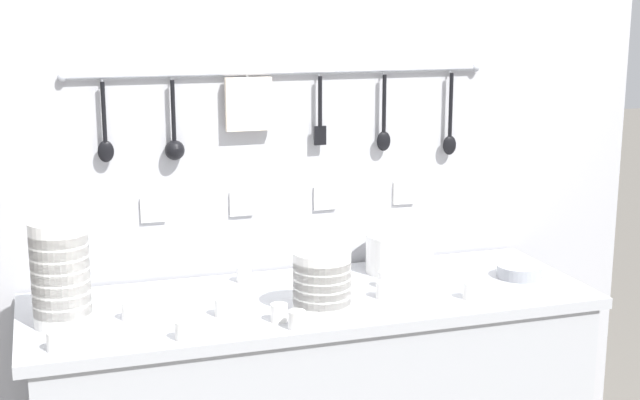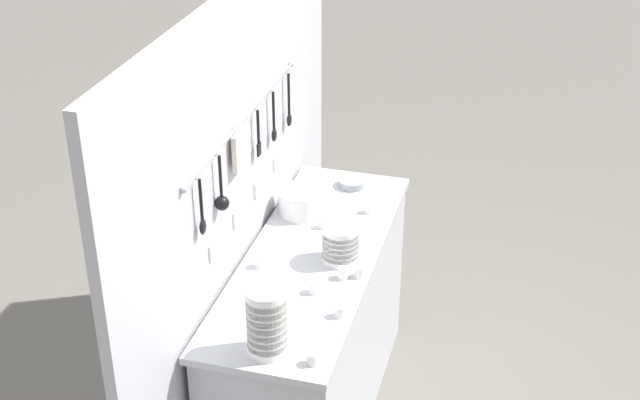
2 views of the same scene
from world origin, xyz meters
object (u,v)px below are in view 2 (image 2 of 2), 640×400
at_px(bowl_stack_short_front, 267,321).
at_px(cup_by_caddy, 286,320).
at_px(cup_back_left, 340,230).
at_px(cup_back_right, 343,273).
at_px(bowl_stack_tall_left, 340,243).
at_px(cup_mid_row, 314,288).
at_px(plate_stack, 301,202).
at_px(cup_edge_near, 260,262).
at_px(cup_beside_plates, 340,311).
at_px(cup_front_left, 324,223).
at_px(cup_centre, 360,272).
at_px(cup_edge_far, 369,208).
at_px(cup_front_right, 313,358).
at_px(steel_mixing_bowl, 352,183).

xyz_separation_m(bowl_stack_short_front, cup_by_caddy, (0.16, -0.02, -0.11)).
relative_size(cup_back_left, cup_back_right, 1.00).
bearing_deg(bowl_stack_tall_left, cup_mid_row, 170.74).
relative_size(plate_stack, cup_edge_near, 4.38).
bearing_deg(cup_mid_row, cup_beside_plates, -132.14).
bearing_deg(cup_back_right, cup_front_left, 26.07).
height_order(cup_centre, cup_front_left, same).
height_order(cup_centre, cup_back_right, same).
bearing_deg(cup_edge_far, cup_edge_near, 148.76).
bearing_deg(cup_by_caddy, cup_beside_plates, -59.18).
bearing_deg(plate_stack, cup_back_left, -122.17).
distance_m(cup_centre, cup_front_left, 0.41).
relative_size(cup_front_right, cup_front_left, 1.00).
distance_m(cup_by_caddy, cup_front_right, 0.24).
relative_size(plate_stack, cup_back_left, 4.38).
height_order(bowl_stack_tall_left, cup_edge_far, bowl_stack_tall_left).
bearing_deg(cup_front_right, steel_mixing_bowl, 7.59).
bearing_deg(steel_mixing_bowl, cup_front_right, -172.41).
xyz_separation_m(plate_stack, cup_centre, (-0.43, -0.37, -0.03)).
height_order(cup_beside_plates, cup_front_right, same).
bearing_deg(cup_beside_plates, cup_edge_far, 4.54).
relative_size(cup_by_caddy, cup_front_right, 1.00).
distance_m(bowl_stack_tall_left, cup_edge_far, 0.42).
distance_m(plate_stack, cup_beside_plates, 0.79).
distance_m(cup_edge_far, cup_front_left, 0.24).
xyz_separation_m(cup_by_caddy, cup_mid_row, (0.23, -0.04, 0.00)).
bearing_deg(cup_edge_far, bowl_stack_short_front, 172.86).
distance_m(cup_mid_row, cup_edge_near, 0.29).
xyz_separation_m(bowl_stack_tall_left, cup_edge_far, (0.41, -0.03, -0.06)).
bearing_deg(cup_edge_far, cup_front_right, -177.85).
bearing_deg(plate_stack, bowl_stack_tall_left, -141.04).
bearing_deg(cup_back_left, cup_by_caddy, 176.94).
distance_m(plate_stack, cup_edge_far, 0.31).
bearing_deg(cup_by_caddy, bowl_stack_tall_left, -10.05).
xyz_separation_m(plate_stack, cup_edge_far, (0.08, -0.30, -0.03)).
height_order(bowl_stack_tall_left, cup_mid_row, bowl_stack_tall_left).
height_order(bowl_stack_tall_left, steel_mixing_bowl, bowl_stack_tall_left).
bearing_deg(cup_centre, steel_mixing_bowl, 15.67).
bearing_deg(cup_back_left, cup_centre, -152.17).
xyz_separation_m(steel_mixing_bowl, cup_back_left, (-0.45, -0.05, 0.01)).
relative_size(cup_beside_plates, cup_edge_near, 1.00).
bearing_deg(cup_edge_far, cup_beside_plates, -175.46).
distance_m(cup_back_left, cup_back_right, 0.33).
height_order(bowl_stack_tall_left, cup_by_caddy, bowl_stack_tall_left).
relative_size(cup_mid_row, cup_edge_far, 1.00).
height_order(cup_front_right, cup_front_left, same).
bearing_deg(cup_edge_near, cup_back_left, -37.62).
xyz_separation_m(bowl_stack_tall_left, cup_by_caddy, (-0.48, 0.08, -0.06)).
distance_m(cup_edge_far, cup_back_right, 0.54).
distance_m(cup_back_left, cup_front_left, 0.09).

